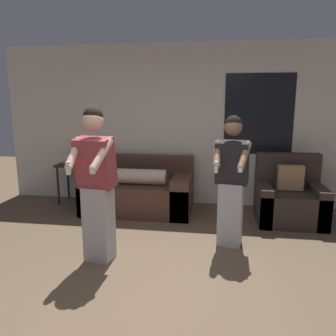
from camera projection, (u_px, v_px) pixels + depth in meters
name	position (u px, v px, depth m)	size (l,w,h in m)	color
ground_plane	(151.00, 299.00, 2.96)	(14.00, 14.00, 0.00)	brown
wall_back	(186.00, 126.00, 5.56)	(6.36, 0.07, 2.70)	beige
couch	(139.00, 191.00, 5.35)	(1.72, 0.99, 0.86)	#472D23
armchair	(289.00, 199.00, 4.86)	(0.94, 0.82, 0.98)	#332823
side_table	(73.00, 170.00, 5.72)	(0.47, 0.46, 0.85)	black
person_left	(96.00, 184.00, 3.53)	(0.45, 0.52, 1.70)	#B2B2B7
person_right	(231.00, 181.00, 3.93)	(0.45, 0.53, 1.60)	#B2B2B7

